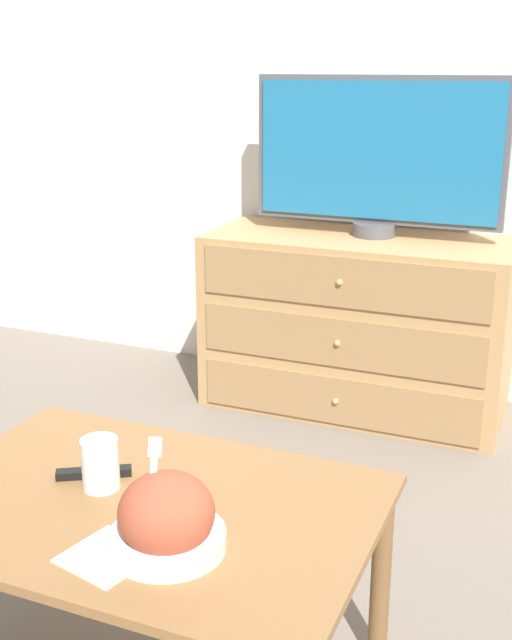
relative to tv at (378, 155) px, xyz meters
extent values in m
plane|color=#70665B|center=(0.10, 0.22, -0.98)|extent=(12.00, 12.00, 0.00)
cube|color=white|center=(0.10, 0.24, 0.32)|extent=(12.00, 0.05, 2.60)
cube|color=tan|center=(-0.04, -0.05, -0.64)|extent=(1.15, 0.48, 0.68)
cube|color=#A1794C|center=(-0.04, -0.29, -0.87)|extent=(1.05, 0.01, 0.18)
sphere|color=tan|center=(-0.04, -0.30, -0.87)|extent=(0.02, 0.02, 0.02)
cube|color=#A1794C|center=(-0.04, -0.29, -0.64)|extent=(1.05, 0.01, 0.18)
sphere|color=tan|center=(-0.04, -0.30, -0.64)|extent=(0.02, 0.02, 0.02)
cube|color=#A1794C|center=(-0.04, -0.29, -0.42)|extent=(1.05, 0.01, 0.18)
sphere|color=tan|center=(-0.04, -0.30, -0.42)|extent=(0.02, 0.02, 0.02)
cylinder|color=#515156|center=(0.00, 0.00, -0.28)|extent=(0.16, 0.16, 0.05)
cube|color=#515156|center=(0.00, 0.00, 0.01)|extent=(0.93, 0.04, 0.53)
cube|color=#1E6B9E|center=(0.00, -0.02, 0.01)|extent=(0.89, 0.01, 0.49)
cube|color=olive|center=(-0.02, -1.70, -0.53)|extent=(0.93, 0.64, 0.02)
cylinder|color=brown|center=(-0.45, -1.42, -0.76)|extent=(0.04, 0.04, 0.44)
cylinder|color=brown|center=(0.41, -1.42, -0.76)|extent=(0.04, 0.04, 0.44)
cylinder|color=silver|center=(0.10, -1.82, -0.51)|extent=(0.21, 0.21, 0.03)
ellipsoid|color=#AD4C33|center=(0.10, -1.82, -0.45)|extent=(0.18, 0.18, 0.15)
cube|color=white|center=(0.08, -1.83, -0.42)|extent=(0.04, 0.09, 0.16)
cube|color=white|center=(0.06, -1.79, -0.34)|extent=(0.03, 0.03, 0.03)
cylinder|color=white|center=(-0.13, -1.68, -0.49)|extent=(0.07, 0.07, 0.07)
cylinder|color=white|center=(-0.13, -1.68, -0.47)|extent=(0.08, 0.08, 0.11)
cube|color=white|center=(0.01, -1.89, -0.52)|extent=(0.17, 0.17, 0.00)
cube|color=black|center=(-0.17, -1.65, -0.51)|extent=(0.15, 0.10, 0.02)
camera|label=1|loc=(0.74, -2.93, 0.32)|focal=45.00mm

